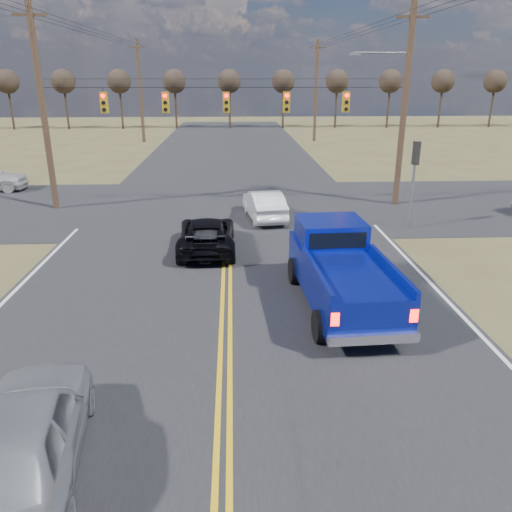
{
  "coord_description": "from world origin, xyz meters",
  "views": [
    {
      "loc": [
        0.26,
        -7.91,
        6.53
      ],
      "look_at": [
        0.91,
        5.99,
        1.5
      ],
      "focal_mm": 35.0,
      "sensor_mm": 36.0,
      "label": 1
    }
  ],
  "objects_px": {
    "black_suv": "(207,234)",
    "silver_suv": "(22,436)",
    "pickup_truck": "(340,270)",
    "white_car_queue": "(264,204)",
    "dgrey_car_queue": "(207,234)"
  },
  "relations": [
    {
      "from": "black_suv",
      "to": "dgrey_car_queue",
      "type": "distance_m",
      "value": 0.13
    },
    {
      "from": "silver_suv",
      "to": "black_suv",
      "type": "bearing_deg",
      "value": -110.6
    },
    {
      "from": "pickup_truck",
      "to": "silver_suv",
      "type": "distance_m",
      "value": 9.45
    },
    {
      "from": "black_suv",
      "to": "pickup_truck",
      "type": "bearing_deg",
      "value": 127.71
    },
    {
      "from": "silver_suv",
      "to": "dgrey_car_queue",
      "type": "bearing_deg",
      "value": -110.49
    },
    {
      "from": "white_car_queue",
      "to": "dgrey_car_queue",
      "type": "distance_m",
      "value": 5.1
    },
    {
      "from": "silver_suv",
      "to": "white_car_queue",
      "type": "distance_m",
      "value": 17.15
    },
    {
      "from": "pickup_truck",
      "to": "dgrey_car_queue",
      "type": "bearing_deg",
      "value": 125.19
    },
    {
      "from": "white_car_queue",
      "to": "pickup_truck",
      "type": "bearing_deg",
      "value": 91.79
    },
    {
      "from": "silver_suv",
      "to": "white_car_queue",
      "type": "relative_size",
      "value": 1.14
    },
    {
      "from": "pickup_truck",
      "to": "black_suv",
      "type": "height_order",
      "value": "pickup_truck"
    },
    {
      "from": "white_car_queue",
      "to": "dgrey_car_queue",
      "type": "bearing_deg",
      "value": 52.11
    },
    {
      "from": "pickup_truck",
      "to": "white_car_queue",
      "type": "bearing_deg",
      "value": 96.68
    },
    {
      "from": "dgrey_car_queue",
      "to": "white_car_queue",
      "type": "bearing_deg",
      "value": -121.64
    },
    {
      "from": "black_suv",
      "to": "silver_suv",
      "type": "bearing_deg",
      "value": 76.77
    }
  ]
}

